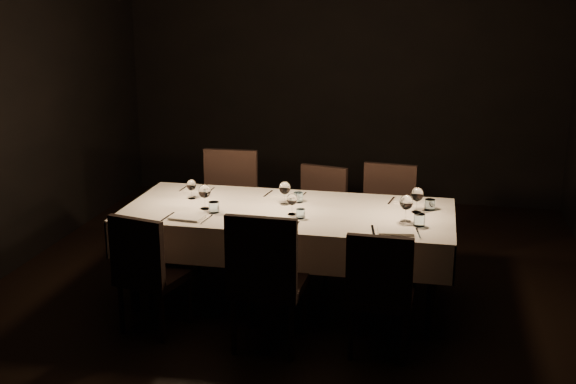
% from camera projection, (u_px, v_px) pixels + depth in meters
% --- Properties ---
extents(room, '(5.01, 6.01, 3.01)m').
position_uv_depth(room, '(288.00, 114.00, 5.35)').
color(room, black).
rests_on(room, ground).
extents(dining_table, '(2.52, 1.12, 0.76)m').
position_uv_depth(dining_table, '(288.00, 219.00, 5.57)').
color(dining_table, black).
rests_on(dining_table, ground).
extents(chair_near_left, '(0.52, 0.52, 0.90)m').
position_uv_depth(chair_near_left, '(147.00, 268.00, 5.09)').
color(chair_near_left, black).
rests_on(chair_near_left, ground).
extents(place_setting_near_left, '(0.36, 0.42, 0.20)m').
position_uv_depth(place_setting_near_left, '(201.00, 203.00, 5.45)').
color(place_setting_near_left, silver).
rests_on(place_setting_near_left, dining_table).
extents(chair_near_center, '(0.49, 0.49, 1.00)m').
position_uv_depth(chair_near_center, '(266.00, 276.00, 4.83)').
color(chair_near_center, black).
rests_on(chair_near_center, ground).
extents(place_setting_near_center, '(0.30, 0.39, 0.16)m').
position_uv_depth(place_setting_near_center, '(290.00, 210.00, 5.32)').
color(place_setting_near_center, silver).
rests_on(place_setting_near_center, dining_table).
extents(chair_near_right, '(0.44, 0.44, 0.89)m').
position_uv_depth(chair_near_right, '(380.00, 288.00, 4.76)').
color(chair_near_right, black).
rests_on(chair_near_right, ground).
extents(place_setting_near_right, '(0.38, 0.42, 0.20)m').
position_uv_depth(place_setting_near_right, '(406.00, 215.00, 5.15)').
color(place_setting_near_right, silver).
rests_on(place_setting_near_right, dining_table).
extents(chair_far_left, '(0.50, 0.50, 1.01)m').
position_uv_depth(chair_far_left, '(228.00, 203.00, 6.43)').
color(chair_far_left, black).
rests_on(chair_far_left, ground).
extents(place_setting_far_left, '(0.29, 0.39, 0.16)m').
position_uv_depth(place_setting_far_left, '(196.00, 188.00, 5.90)').
color(place_setting_far_left, silver).
rests_on(place_setting_far_left, dining_table).
extents(chair_far_center, '(0.52, 0.52, 0.90)m').
position_uv_depth(chair_far_center, '(319.00, 212.00, 6.35)').
color(chair_far_center, black).
rests_on(chair_far_center, ground).
extents(place_setting_far_center, '(0.35, 0.41, 0.19)m').
position_uv_depth(place_setting_far_center, '(288.00, 192.00, 5.74)').
color(place_setting_far_center, silver).
rests_on(place_setting_far_center, dining_table).
extents(chair_far_right, '(0.50, 0.50, 0.95)m').
position_uv_depth(chair_far_right, '(387.00, 215.00, 6.19)').
color(chair_far_right, black).
rests_on(chair_far_right, ground).
extents(place_setting_far_right, '(0.37, 0.42, 0.20)m').
position_uv_depth(place_setting_far_right, '(418.00, 199.00, 5.54)').
color(place_setting_far_right, silver).
rests_on(place_setting_far_right, dining_table).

